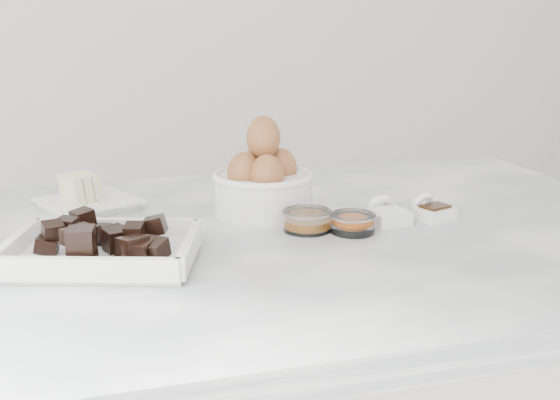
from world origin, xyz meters
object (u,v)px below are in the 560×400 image
(chocolate_dish, at_px, (102,244))
(salt_spoon, at_px, (386,214))
(butter_plate, at_px, (87,197))
(egg_bowl, at_px, (263,182))
(vanilla_spoon, at_px, (431,210))
(sugar_ramekin, at_px, (253,194))
(zest_bowl, at_px, (353,222))
(honey_bowl, at_px, (307,220))

(chocolate_dish, xyz_separation_m, salt_spoon, (0.42, 0.05, -0.01))
(butter_plate, bearing_deg, egg_bowl, -22.83)
(egg_bowl, distance_m, vanilla_spoon, 0.26)
(egg_bowl, bearing_deg, vanilla_spoon, -26.04)
(butter_plate, distance_m, salt_spoon, 0.47)
(sugar_ramekin, relative_size, zest_bowl, 1.13)
(chocolate_dish, bearing_deg, honey_bowl, 10.23)
(egg_bowl, bearing_deg, sugar_ramekin, 114.25)
(honey_bowl, bearing_deg, egg_bowl, 106.11)
(butter_plate, bearing_deg, chocolate_dish, -90.25)
(butter_plate, height_order, salt_spoon, butter_plate)
(butter_plate, relative_size, egg_bowl, 1.12)
(sugar_ramekin, height_order, zest_bowl, sugar_ramekin)
(egg_bowl, bearing_deg, honey_bowl, -73.89)
(zest_bowl, bearing_deg, sugar_ramekin, 121.51)
(egg_bowl, relative_size, salt_spoon, 2.14)
(honey_bowl, distance_m, salt_spoon, 0.12)
(chocolate_dish, distance_m, salt_spoon, 0.42)
(sugar_ramekin, height_order, egg_bowl, egg_bowl)
(butter_plate, relative_size, sugar_ramekin, 2.36)
(vanilla_spoon, relative_size, salt_spoon, 1.03)
(sugar_ramekin, relative_size, egg_bowl, 0.47)
(egg_bowl, relative_size, zest_bowl, 2.38)
(salt_spoon, bearing_deg, sugar_ramekin, 141.26)
(chocolate_dish, bearing_deg, zest_bowl, 3.85)
(butter_plate, distance_m, zest_bowl, 0.43)
(egg_bowl, bearing_deg, butter_plate, 157.17)
(egg_bowl, xyz_separation_m, vanilla_spoon, (0.23, -0.11, -0.04))
(zest_bowl, distance_m, vanilla_spoon, 0.14)
(chocolate_dish, xyz_separation_m, butter_plate, (0.00, 0.27, -0.01))
(honey_bowl, bearing_deg, salt_spoon, 0.41)
(butter_plate, bearing_deg, honey_bowl, -37.39)
(zest_bowl, bearing_deg, honey_bowl, 153.38)
(sugar_ramekin, bearing_deg, zest_bowl, -58.49)
(egg_bowl, xyz_separation_m, salt_spoon, (0.16, -0.11, -0.03))
(egg_bowl, relative_size, honey_bowl, 2.20)
(sugar_ramekin, distance_m, vanilla_spoon, 0.28)
(sugar_ramekin, bearing_deg, chocolate_dish, -143.12)
(sugar_ramekin, bearing_deg, egg_bowl, -65.75)
(chocolate_dish, xyz_separation_m, vanilla_spoon, (0.49, 0.05, -0.01))
(butter_plate, bearing_deg, salt_spoon, -28.06)
(butter_plate, distance_m, vanilla_spoon, 0.54)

